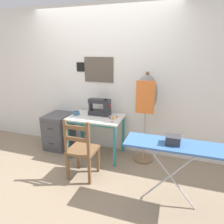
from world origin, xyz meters
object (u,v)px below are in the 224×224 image
object	(u,v)px
fabric_bowl	(76,113)
ironing_board	(173,147)
thread_spool_near_machine	(110,117)
wooden_chair	(82,150)
sewing_machine	(101,108)
scissors	(113,122)
thread_spool_mid_table	(113,118)
thread_spool_far_edge	(117,117)
filing_cabinet	(59,131)
storage_box	(173,140)
dress_form	(146,98)

from	to	relation	value
fabric_bowl	ironing_board	size ratio (longest dim) A/B	0.11
thread_spool_near_machine	wooden_chair	world-z (taller)	wooden_chair
sewing_machine	fabric_bowl	distance (m)	0.44
scissors	ironing_board	world-z (taller)	ironing_board
thread_spool_mid_table	thread_spool_far_edge	size ratio (longest dim) A/B	1.13
thread_spool_far_edge	wooden_chair	distance (m)	0.83
filing_cabinet	ironing_board	bearing A→B (deg)	-23.56
scissors	storage_box	bearing A→B (deg)	-35.83
filing_cabinet	dress_form	xyz separation A→B (m)	(1.63, 0.02, 0.75)
thread_spool_far_edge	dress_form	bearing A→B (deg)	6.71
thread_spool_mid_table	ironing_board	distance (m)	1.25
thread_spool_far_edge	storage_box	world-z (taller)	storage_box
thread_spool_near_machine	sewing_machine	bearing A→B (deg)	147.03
thread_spool_far_edge	ironing_board	xyz separation A→B (m)	(0.92, -0.87, 0.02)
thread_spool_near_machine	ironing_board	size ratio (longest dim) A/B	0.04
thread_spool_far_edge	filing_cabinet	xyz separation A→B (m)	(-1.17, 0.04, -0.42)
ironing_board	dress_form	bearing A→B (deg)	116.32
ironing_board	storage_box	xyz separation A→B (m)	(-0.01, -0.00, 0.09)
filing_cabinet	thread_spool_far_edge	bearing A→B (deg)	-1.86
fabric_bowl	dress_form	size ratio (longest dim) A/B	0.08
sewing_machine	thread_spool_near_machine	world-z (taller)	sewing_machine
scissors	thread_spool_mid_table	size ratio (longest dim) A/B	2.60
fabric_bowl	wooden_chair	xyz separation A→B (m)	(0.42, -0.65, -0.32)
sewing_machine	fabric_bowl	size ratio (longest dim) A/B	3.33
thread_spool_near_machine	wooden_chair	bearing A→B (deg)	-108.05
storage_box	fabric_bowl	bearing A→B (deg)	153.17
fabric_bowl	sewing_machine	bearing A→B (deg)	16.35
sewing_machine	dress_form	size ratio (longest dim) A/B	0.26
fabric_bowl	dress_form	xyz separation A→B (m)	(1.19, 0.10, 0.33)
fabric_bowl	thread_spool_far_edge	size ratio (longest dim) A/B	3.01
ironing_board	storage_box	world-z (taller)	storage_box
thread_spool_mid_table	fabric_bowl	bearing A→B (deg)	177.04
storage_box	filing_cabinet	bearing A→B (deg)	156.26
fabric_bowl	filing_cabinet	xyz separation A→B (m)	(-0.44, 0.09, -0.43)
thread_spool_mid_table	thread_spool_far_edge	world-z (taller)	thread_spool_mid_table
fabric_bowl	ironing_board	xyz separation A→B (m)	(1.65, -0.83, 0.01)
thread_spool_far_edge	wooden_chair	size ratio (longest dim) A/B	0.04
fabric_bowl	storage_box	world-z (taller)	storage_box
thread_spool_near_machine	ironing_board	world-z (taller)	ironing_board
thread_spool_mid_table	thread_spool_near_machine	bearing A→B (deg)	159.17
fabric_bowl	wooden_chair	size ratio (longest dim) A/B	0.13
sewing_machine	thread_spool_near_machine	bearing A→B (deg)	-32.97
scissors	thread_spool_mid_table	world-z (taller)	thread_spool_mid_table
filing_cabinet	thread_spool_near_machine	bearing A→B (deg)	-5.34
fabric_bowl	thread_spool_far_edge	bearing A→B (deg)	3.77
storage_box	thread_spool_far_edge	bearing A→B (deg)	136.22
sewing_machine	thread_spool_far_edge	world-z (taller)	sewing_machine
wooden_chair	dress_form	bearing A→B (deg)	44.25
ironing_board	filing_cabinet	bearing A→B (deg)	156.44
ironing_board	storage_box	distance (m)	0.09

